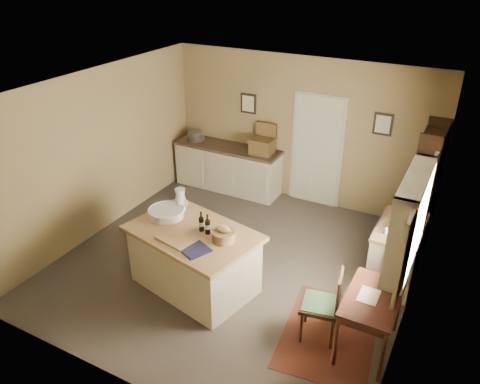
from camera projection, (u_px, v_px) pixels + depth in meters
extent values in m
plane|color=#4A3F38|center=(235.00, 264.00, 7.17)|extent=(5.00, 5.00, 0.00)
cube|color=olive|center=(300.00, 131.00, 8.51)|extent=(5.00, 0.10, 2.70)
cube|color=olive|center=(113.00, 286.00, 4.59)|extent=(5.00, 0.10, 2.70)
cube|color=olive|center=(99.00, 153.00, 7.59)|extent=(0.10, 5.00, 2.70)
cube|color=olive|center=(420.00, 230.00, 5.50)|extent=(0.10, 5.00, 2.70)
plane|color=silver|center=(234.00, 90.00, 5.92)|extent=(5.00, 5.00, 0.00)
cube|color=beige|center=(316.00, 150.00, 8.47)|extent=(0.97, 0.06, 2.11)
cube|color=black|center=(248.00, 104.00, 8.76)|extent=(0.32, 0.02, 0.38)
cube|color=beige|center=(248.00, 104.00, 8.75)|extent=(0.24, 0.01, 0.30)
cube|color=black|center=(383.00, 124.00, 7.72)|extent=(0.32, 0.02, 0.38)
cube|color=beige|center=(383.00, 124.00, 7.71)|extent=(0.24, 0.01, 0.30)
cube|color=beige|center=(402.00, 258.00, 5.55)|extent=(0.25, 1.32, 0.06)
cube|color=beige|center=(417.00, 178.00, 5.06)|extent=(0.25, 1.32, 0.06)
cube|color=white|center=(420.00, 223.00, 5.26)|extent=(0.01, 1.20, 1.00)
cube|color=beige|center=(403.00, 260.00, 4.63)|extent=(0.04, 0.35, 1.00)
cube|color=beige|center=(428.00, 192.00, 5.92)|extent=(0.04, 0.35, 1.00)
cube|color=beige|center=(194.00, 261.00, 6.51)|extent=(1.80, 1.34, 0.85)
cube|color=#A4754C|center=(193.00, 233.00, 6.30)|extent=(1.94, 1.48, 0.06)
cylinder|color=white|center=(166.00, 213.00, 6.62)|extent=(0.50, 0.50, 0.11)
cube|color=#A4754C|center=(177.00, 239.00, 6.11)|extent=(0.57, 0.45, 0.03)
cube|color=black|center=(193.00, 248.00, 5.92)|extent=(0.50, 0.46, 0.02)
cylinder|color=brown|center=(223.00, 236.00, 6.06)|extent=(0.30, 0.30, 0.14)
cylinder|color=black|center=(201.00, 221.00, 6.24)|extent=(0.07, 0.07, 0.29)
cylinder|color=black|center=(208.00, 224.00, 6.18)|extent=(0.07, 0.07, 0.29)
cube|color=beige|center=(228.00, 169.00, 9.26)|extent=(2.10, 0.58, 0.85)
cube|color=#332319|center=(228.00, 148.00, 9.05)|extent=(2.14, 0.61, 0.05)
cube|color=#543B1E|center=(262.00, 146.00, 8.67)|extent=(0.42, 0.32, 0.28)
cylinder|color=#59544F|center=(195.00, 136.00, 9.30)|extent=(0.36, 0.36, 0.18)
cube|color=#552617|center=(329.00, 333.00, 5.86)|extent=(1.28, 1.72, 0.01)
cube|color=black|center=(373.00, 298.00, 5.33)|extent=(0.59, 0.97, 0.03)
cube|color=black|center=(372.00, 303.00, 5.36)|extent=(0.53, 0.91, 0.10)
cube|color=silver|center=(369.00, 295.00, 5.34)|extent=(0.22, 0.30, 0.01)
cylinder|color=black|center=(388.00, 285.00, 5.48)|extent=(0.05, 0.05, 0.05)
cylinder|color=black|center=(336.00, 341.00, 5.26)|extent=(0.04, 0.04, 0.72)
cylinder|color=black|center=(382.00, 358.00, 5.05)|extent=(0.04, 0.04, 0.72)
cylinder|color=black|center=(357.00, 295.00, 5.96)|extent=(0.04, 0.04, 0.72)
cylinder|color=black|center=(399.00, 308.00, 5.75)|extent=(0.04, 0.04, 0.72)
cube|color=beige|center=(396.00, 254.00, 6.66)|extent=(0.59, 1.06, 0.85)
cube|color=#332319|center=(401.00, 227.00, 6.45)|extent=(0.62, 1.10, 0.05)
cylinder|color=silver|center=(397.00, 228.00, 6.30)|extent=(0.26, 0.26, 0.09)
cube|color=black|center=(420.00, 197.00, 6.98)|extent=(0.34, 0.04, 1.98)
cube|color=black|center=(429.00, 176.00, 7.65)|extent=(0.34, 0.04, 1.98)
cube|color=black|center=(436.00, 188.00, 7.25)|extent=(0.02, 0.89, 1.98)
cube|color=black|center=(415.00, 237.00, 7.75)|extent=(0.34, 0.85, 0.03)
cube|color=black|center=(420.00, 211.00, 7.52)|extent=(0.34, 0.85, 0.03)
cube|color=black|center=(425.00, 183.00, 7.29)|extent=(0.34, 0.85, 0.03)
cube|color=black|center=(430.00, 160.00, 7.11)|extent=(0.34, 0.85, 0.03)
cube|color=black|center=(435.00, 135.00, 6.93)|extent=(0.34, 0.85, 0.03)
cylinder|color=white|center=(426.00, 180.00, 7.27)|extent=(0.12, 0.12, 0.11)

